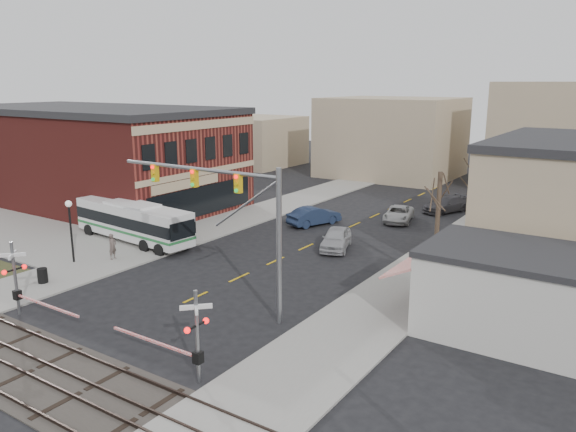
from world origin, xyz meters
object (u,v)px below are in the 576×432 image
(pedestrian_near, at_px, (113,246))
(pedestrian_far, at_px, (151,232))
(car_b, at_px, (314,216))
(car_a, at_px, (336,238))
(car_d, at_px, (446,204))
(rr_crossing_west, at_px, (20,281))
(rr_crossing_east, at_px, (189,335))
(traffic_signal_mast, at_px, (232,206))
(trash_bin, at_px, (43,276))
(street_lamp, at_px, (70,218))
(car_c, at_px, (399,214))
(transit_bus, at_px, (133,221))

(pedestrian_near, relative_size, pedestrian_far, 0.99)
(car_b, relative_size, pedestrian_far, 2.67)
(car_a, distance_m, car_d, 16.52)
(car_d, relative_size, pedestrian_far, 2.75)
(rr_crossing_west, bearing_deg, pedestrian_far, 108.14)
(rr_crossing_east, bearing_deg, pedestrian_far, 141.35)
(car_a, height_order, car_b, car_b)
(traffic_signal_mast, height_order, pedestrian_far, traffic_signal_mast)
(traffic_signal_mast, height_order, pedestrian_near, traffic_signal_mast)
(rr_crossing_west, height_order, car_d, rr_crossing_west)
(rr_crossing_east, relative_size, car_a, 1.21)
(trash_bin, distance_m, pedestrian_near, 5.51)
(street_lamp, xyz_separation_m, car_c, (13.71, 23.26, -2.50))
(rr_crossing_west, bearing_deg, street_lamp, 127.66)
(car_b, height_order, pedestrian_far, pedestrian_far)
(pedestrian_near, distance_m, pedestrian_far, 4.09)
(car_a, bearing_deg, street_lamp, -154.80)
(car_a, distance_m, pedestrian_near, 15.84)
(pedestrian_far, bearing_deg, rr_crossing_east, -80.05)
(transit_bus, height_order, pedestrian_near, transit_bus)
(traffic_signal_mast, xyz_separation_m, car_c, (-0.37, 23.42, -5.12))
(transit_bus, bearing_deg, pedestrian_near, -59.20)
(transit_bus, distance_m, pedestrian_near, 4.65)
(rr_crossing_west, distance_m, street_lamp, 8.86)
(rr_crossing_west, xyz_separation_m, rr_crossing_east, (11.77, 0.13, 0.00))
(transit_bus, distance_m, rr_crossing_east, 21.87)
(trash_bin, height_order, car_b, car_b)
(pedestrian_far, bearing_deg, trash_bin, -126.69)
(car_d, xyz_separation_m, pedestrian_far, (-14.88, -23.15, 0.30))
(street_lamp, height_order, car_d, street_lamp)
(pedestrian_far, bearing_deg, rr_crossing_west, -113.26)
(rr_crossing_west, distance_m, car_c, 31.37)
(rr_crossing_east, xyz_separation_m, car_b, (-8.97, 24.88, -1.17))
(car_b, bearing_deg, transit_bus, 75.07)
(rr_crossing_west, relative_size, rr_crossing_east, 1.00)
(car_a, bearing_deg, pedestrian_far, -169.42)
(transit_bus, xyz_separation_m, trash_bin, (2.57, -9.44, -1.09))
(street_lamp, xyz_separation_m, car_d, (16.00, 29.14, -2.44))
(car_a, bearing_deg, pedestrian_near, -155.52)
(rr_crossing_east, xyz_separation_m, street_lamp, (-17.14, 6.82, 1.20))
(traffic_signal_mast, height_order, car_a, traffic_signal_mast)
(rr_crossing_west, xyz_separation_m, street_lamp, (-5.36, 6.95, 1.20))
(rr_crossing_west, height_order, street_lamp, street_lamp)
(pedestrian_far, bearing_deg, car_c, 12.52)
(trash_bin, bearing_deg, car_a, 55.57)
(trash_bin, bearing_deg, transit_bus, 105.23)
(car_b, distance_m, pedestrian_near, 17.38)
(transit_bus, bearing_deg, car_c, 50.41)
(street_lamp, relative_size, pedestrian_far, 2.35)
(traffic_signal_mast, distance_m, car_c, 23.97)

